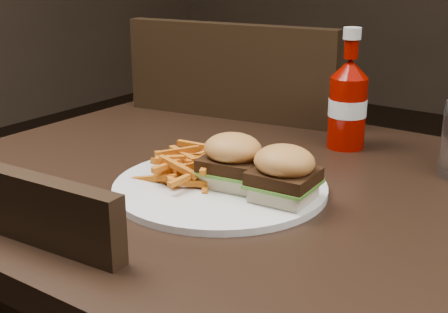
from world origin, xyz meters
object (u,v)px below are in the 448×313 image
Objects in this scene: chair_far at (265,218)px; dining_table at (305,206)px; ketchup_bottle at (347,115)px; plate at (220,187)px.

dining_table is at bearing 117.11° from chair_far.
ketchup_bottle is at bearing 101.64° from dining_table.
dining_table is 9.12× the size of ketchup_bottle.
plate is (-0.11, -0.06, 0.03)m from dining_table.
dining_table is at bearing 30.27° from plate.
ketchup_bottle reaches higher than chair_far.
chair_far is 0.56m from ketchup_bottle.
plate is at bearing -101.16° from ketchup_bottle.
plate is at bearing 105.58° from chair_far.
chair_far is at bearing 126.64° from dining_table.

